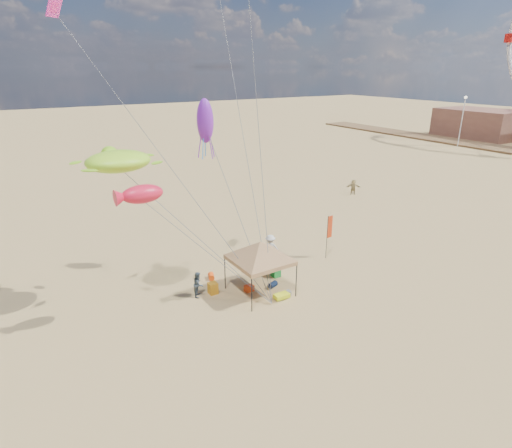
{
  "coord_description": "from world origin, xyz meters",
  "views": [
    {
      "loc": [
        -12.34,
        -16.71,
        12.69
      ],
      "look_at": [
        0.0,
        3.0,
        4.0
      ],
      "focal_mm": 29.57,
      "sensor_mm": 36.0,
      "label": 1
    }
  ],
  "objects_px": {
    "chair_yellow": "(213,288)",
    "person_near_c": "(270,248)",
    "person_far_c": "(353,187)",
    "chair_green": "(276,271)",
    "beach_cart": "(282,296)",
    "person_near_b": "(198,284)",
    "canopy_tent": "(260,244)",
    "person_near_a": "(266,261)",
    "feather_flag": "(329,230)",
    "lamp_north": "(463,113)",
    "cooler_red": "(249,288)",
    "cooler_blue": "(268,257)"
  },
  "relations": [
    {
      "from": "canopy_tent",
      "to": "chair_green",
      "type": "height_order",
      "value": "canopy_tent"
    },
    {
      "from": "cooler_blue",
      "to": "person_near_a",
      "type": "distance_m",
      "value": 2.11
    },
    {
      "from": "feather_flag",
      "to": "person_near_a",
      "type": "bearing_deg",
      "value": 176.1
    },
    {
      "from": "lamp_north",
      "to": "feather_flag",
      "type": "bearing_deg",
      "value": -155.29
    },
    {
      "from": "cooler_red",
      "to": "cooler_blue",
      "type": "distance_m",
      "value": 4.54
    },
    {
      "from": "cooler_red",
      "to": "chair_yellow",
      "type": "distance_m",
      "value": 2.18
    },
    {
      "from": "canopy_tent",
      "to": "cooler_red",
      "type": "height_order",
      "value": "canopy_tent"
    },
    {
      "from": "beach_cart",
      "to": "chair_yellow",
      "type": "bearing_deg",
      "value": 139.02
    },
    {
      "from": "feather_flag",
      "to": "chair_yellow",
      "type": "xyz_separation_m",
      "value": [
        -9.13,
        -0.22,
        -1.77
      ]
    },
    {
      "from": "cooler_blue",
      "to": "beach_cart",
      "type": "xyz_separation_m",
      "value": [
        -2.25,
        -4.82,
        0.01
      ]
    },
    {
      "from": "beach_cart",
      "to": "person_near_b",
      "type": "relative_size",
      "value": 0.59
    },
    {
      "from": "person_far_c",
      "to": "cooler_red",
      "type": "bearing_deg",
      "value": -114.57
    },
    {
      "from": "person_near_c",
      "to": "person_far_c",
      "type": "distance_m",
      "value": 18.82
    },
    {
      "from": "feather_flag",
      "to": "beach_cart",
      "type": "relative_size",
      "value": 3.53
    },
    {
      "from": "cooler_blue",
      "to": "person_near_b",
      "type": "bearing_deg",
      "value": -162.75
    },
    {
      "from": "chair_yellow",
      "to": "person_near_c",
      "type": "xyz_separation_m",
      "value": [
        5.42,
        1.97,
        0.61
      ]
    },
    {
      "from": "cooler_red",
      "to": "person_near_a",
      "type": "bearing_deg",
      "value": 34.41
    },
    {
      "from": "chair_green",
      "to": "person_far_c",
      "type": "xyz_separation_m",
      "value": [
        17.57,
        11.07,
        0.46
      ]
    },
    {
      "from": "feather_flag",
      "to": "lamp_north",
      "type": "bearing_deg",
      "value": 24.71
    },
    {
      "from": "person_near_b",
      "to": "person_near_c",
      "type": "relative_size",
      "value": 0.8
    },
    {
      "from": "feather_flag",
      "to": "chair_green",
      "type": "distance_m",
      "value": 5.06
    },
    {
      "from": "lamp_north",
      "to": "chair_yellow",
      "type": "bearing_deg",
      "value": -158.63
    },
    {
      "from": "feather_flag",
      "to": "beach_cart",
      "type": "bearing_deg",
      "value": -154.21
    },
    {
      "from": "cooler_blue",
      "to": "person_near_a",
      "type": "relative_size",
      "value": 0.31
    },
    {
      "from": "chair_yellow",
      "to": "person_near_b",
      "type": "height_order",
      "value": "person_near_b"
    },
    {
      "from": "feather_flag",
      "to": "person_far_c",
      "type": "bearing_deg",
      "value": 39.7
    },
    {
      "from": "person_near_c",
      "to": "person_near_a",
      "type": "bearing_deg",
      "value": 70.16
    },
    {
      "from": "person_near_b",
      "to": "person_far_c",
      "type": "distance_m",
      "value": 25.19
    },
    {
      "from": "chair_yellow",
      "to": "lamp_north",
      "type": "height_order",
      "value": "lamp_north"
    },
    {
      "from": "person_far_c",
      "to": "beach_cart",
      "type": "bearing_deg",
      "value": -109.35
    },
    {
      "from": "canopy_tent",
      "to": "person_near_b",
      "type": "relative_size",
      "value": 4.02
    },
    {
      "from": "canopy_tent",
      "to": "beach_cart",
      "type": "distance_m",
      "value": 3.31
    },
    {
      "from": "feather_flag",
      "to": "beach_cart",
      "type": "height_order",
      "value": "feather_flag"
    },
    {
      "from": "canopy_tent",
      "to": "beach_cart",
      "type": "bearing_deg",
      "value": -63.5
    },
    {
      "from": "chair_yellow",
      "to": "person_far_c",
      "type": "distance_m",
      "value": 24.54
    },
    {
      "from": "chair_green",
      "to": "person_near_c",
      "type": "height_order",
      "value": "person_near_c"
    },
    {
      "from": "person_near_c",
      "to": "lamp_north",
      "type": "relative_size",
      "value": 0.23
    },
    {
      "from": "canopy_tent",
      "to": "feather_flag",
      "type": "bearing_deg",
      "value": 13.4
    },
    {
      "from": "chair_yellow",
      "to": "canopy_tent",
      "type": "bearing_deg",
      "value": -29.35
    },
    {
      "from": "cooler_red",
      "to": "chair_green",
      "type": "bearing_deg",
      "value": 16.54
    },
    {
      "from": "person_far_c",
      "to": "chair_green",
      "type": "bearing_deg",
      "value": -112.88
    },
    {
      "from": "chair_green",
      "to": "beach_cart",
      "type": "xyz_separation_m",
      "value": [
        -1.31,
        -2.52,
        -0.15
      ]
    },
    {
      "from": "lamp_north",
      "to": "person_near_a",
      "type": "bearing_deg",
      "value": -157.67
    },
    {
      "from": "chair_green",
      "to": "lamp_north",
      "type": "relative_size",
      "value": 0.08
    },
    {
      "from": "person_far_c",
      "to": "canopy_tent",
      "type": "bearing_deg",
      "value": -112.97
    },
    {
      "from": "cooler_red",
      "to": "chair_green",
      "type": "xyz_separation_m",
      "value": [
        2.43,
        0.72,
        0.16
      ]
    },
    {
      "from": "feather_flag",
      "to": "chair_green",
      "type": "relative_size",
      "value": 4.54
    },
    {
      "from": "chair_green",
      "to": "person_near_b",
      "type": "height_order",
      "value": "person_near_b"
    },
    {
      "from": "beach_cart",
      "to": "person_far_c",
      "type": "xyz_separation_m",
      "value": [
        18.88,
        13.58,
        0.61
      ]
    },
    {
      "from": "feather_flag",
      "to": "cooler_red",
      "type": "xyz_separation_m",
      "value": [
        -7.16,
        -1.12,
        -1.93
      ]
    }
  ]
}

